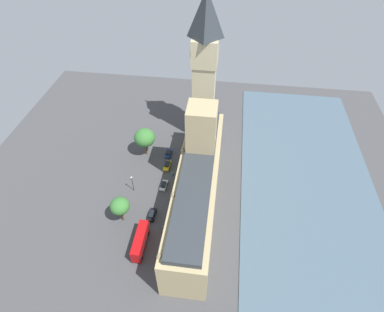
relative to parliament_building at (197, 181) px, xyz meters
name	(u,v)px	position (x,y,z in m)	size (l,w,h in m)	color
ground_plane	(190,203)	(1.99, 1.72, -8.61)	(145.59, 145.59, 0.00)	#424244
river_thames	(313,216)	(-34.64, 1.72, -8.48)	(42.32, 131.03, 0.25)	#475B6B
parliament_building	(197,181)	(0.00, 0.00, 0.00)	(11.50, 56.71, 28.65)	tan
clock_tower	(205,68)	(1.90, -33.51, 18.06)	(8.50, 8.50, 51.60)	#CCBA8E
car_blue_corner	(169,153)	(12.40, -18.44, -7.72)	(2.15, 4.37, 1.74)	navy
car_yellow_cab_opposite_hall	(167,165)	(11.71, -12.46, -7.72)	(2.22, 4.56, 1.74)	gold
car_white_near_tower	(164,185)	(11.19, -3.60, -7.72)	(2.14, 4.27, 1.74)	silver
car_black_far_end	(152,215)	(12.41, 7.98, -7.72)	(2.06, 4.50, 1.74)	black
double_decker_bus_midblock	(140,241)	(13.18, 17.82, -5.97)	(2.71, 10.52, 4.75)	#B20C0F
pedestrian_leading	(163,228)	(8.19, 11.78, -7.91)	(0.65, 0.63, 1.55)	gray
pedestrian_kerbside	(173,174)	(9.18, -8.82, -7.84)	(0.70, 0.69, 1.69)	#336B60
plane_tree_under_trees	(120,206)	(20.50, 10.15, -2.11)	(5.53, 5.53, 8.89)	brown
plane_tree_by_river_gate	(145,138)	(20.26, -17.99, -1.03)	(7.16, 7.16, 10.64)	brown
street_lamp_trailing	(132,181)	(20.38, -1.07, -4.20)	(0.56, 0.56, 6.31)	black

